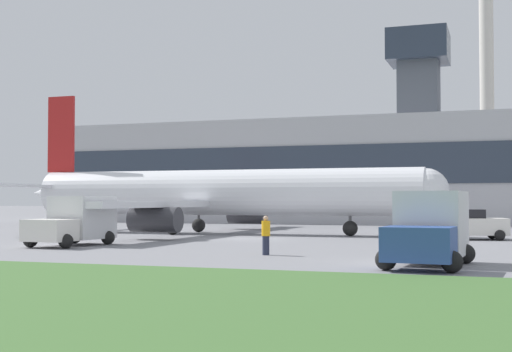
{
  "coord_description": "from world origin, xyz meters",
  "views": [
    {
      "loc": [
        13.88,
        -39.42,
        2.25
      ],
      "look_at": [
        -1.39,
        4.98,
        3.86
      ],
      "focal_mm": 50.0,
      "sensor_mm": 36.0,
      "label": 1
    }
  ],
  "objects_px": {
    "ground_crew_person": "(266,235)",
    "fuel_truck": "(429,229)",
    "airplane": "(216,194)",
    "pushback_tug": "(471,226)",
    "baggage_truck": "(75,222)"
  },
  "relations": [
    {
      "from": "airplane",
      "to": "baggage_truck",
      "type": "bearing_deg",
      "value": -98.0
    },
    {
      "from": "airplane",
      "to": "pushback_tug",
      "type": "bearing_deg",
      "value": -6.32
    },
    {
      "from": "airplane",
      "to": "pushback_tug",
      "type": "relative_size",
      "value": 7.07
    },
    {
      "from": "ground_crew_person",
      "to": "airplane",
      "type": "bearing_deg",
      "value": 118.46
    },
    {
      "from": "ground_crew_person",
      "to": "fuel_truck",
      "type": "bearing_deg",
      "value": -21.9
    },
    {
      "from": "fuel_truck",
      "to": "ground_crew_person",
      "type": "relative_size",
      "value": 3.26
    },
    {
      "from": "ground_crew_person",
      "to": "baggage_truck",
      "type": "bearing_deg",
      "value": 165.79
    },
    {
      "from": "airplane",
      "to": "fuel_truck",
      "type": "height_order",
      "value": "airplane"
    },
    {
      "from": "pushback_tug",
      "to": "ground_crew_person",
      "type": "bearing_deg",
      "value": -117.2
    },
    {
      "from": "baggage_truck",
      "to": "airplane",
      "type": "bearing_deg",
      "value": 82.0
    },
    {
      "from": "pushback_tug",
      "to": "fuel_truck",
      "type": "relative_size",
      "value": 0.8
    },
    {
      "from": "pushback_tug",
      "to": "ground_crew_person",
      "type": "height_order",
      "value": "pushback_tug"
    },
    {
      "from": "fuel_truck",
      "to": "ground_crew_person",
      "type": "distance_m",
      "value": 7.37
    },
    {
      "from": "airplane",
      "to": "ground_crew_person",
      "type": "distance_m",
      "value": 18.89
    },
    {
      "from": "fuel_truck",
      "to": "airplane",
      "type": "bearing_deg",
      "value": 129.32
    }
  ]
}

